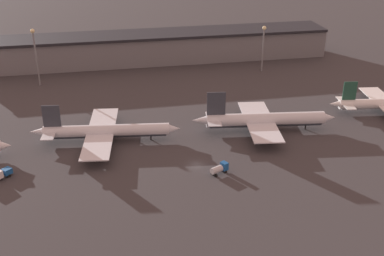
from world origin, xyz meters
name	(u,v)px	position (x,y,z in m)	size (l,w,h in m)	color
ground	(197,165)	(0.00, 0.00, 0.00)	(600.00, 600.00, 0.00)	#383538
terminal_building	(154,47)	(0.00, 102.29, 6.98)	(167.71, 20.09, 13.85)	slate
airplane_1	(105,131)	(-25.82, 20.76, 3.51)	(48.08, 38.52, 12.98)	silver
airplane_2	(264,120)	(26.91, 18.44, 3.91)	(48.80, 33.62, 14.31)	silver
service_vehicle_3	(220,169)	(5.41, -6.20, 1.64)	(5.69, 4.18, 3.01)	#195199
lamp_post_0	(35,50)	(-51.31, 78.65, 15.35)	(1.80, 1.80, 24.01)	slate
lamp_post_1	(263,42)	(46.50, 78.65, 13.46)	(1.80, 1.80, 20.62)	slate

